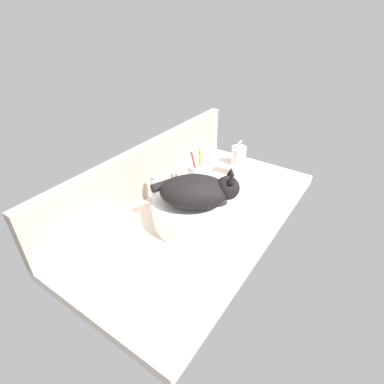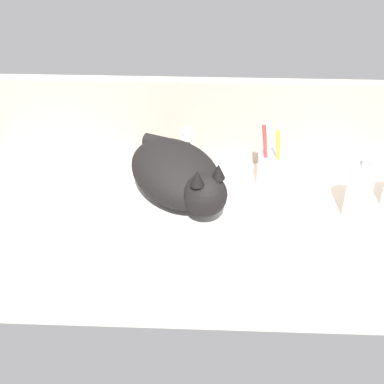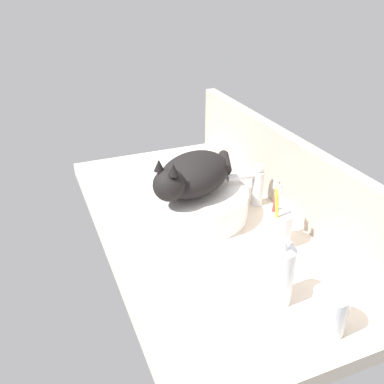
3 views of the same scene
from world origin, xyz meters
TOP-DOWN VIEW (x-y plane):
  - ground_plane at (0.00, 0.00)cm, footprint 110.84×57.04cm
  - backsplash_panel at (0.00, 26.72)cm, footprint 110.84×3.60cm
  - sink_basin at (-5.04, -0.73)cm, footprint 31.43×31.43cm
  - cat at (-4.21, -1.81)cm, footprint 28.09×30.23cm
  - faucet at (-3.65, 18.36)cm, footprint 3.62×11.85cm
  - soap_dispenser at (35.87, 2.44)cm, footprint 5.60×5.60cm
  - toothbrush_cup at (17.33, 13.79)cm, footprint 6.74×6.74cm
  - water_glass at (46.71, 7.03)cm, footprint 7.27×7.27cm

SIDE VIEW (x-z plane):
  - ground_plane at x=0.00cm, z-range -4.00..0.00cm
  - sink_basin at x=-5.04cm, z-range 0.00..7.92cm
  - water_glass at x=46.71cm, z-range -0.53..8.58cm
  - toothbrush_cup at x=17.33cm, z-range -4.27..14.45cm
  - soap_dispenser at x=35.87cm, z-range -1.52..15.44cm
  - faucet at x=-3.65cm, z-range 0.50..14.10cm
  - backsplash_panel at x=0.00cm, z-range 0.00..22.67cm
  - cat at x=-4.21cm, z-range 6.67..20.67cm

